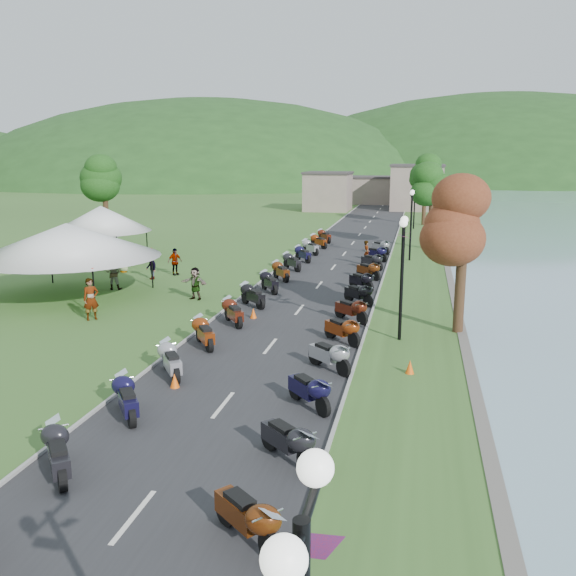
# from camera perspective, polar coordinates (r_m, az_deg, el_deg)

# --- Properties ---
(road) EXTENTS (7.00, 120.00, 0.02)m
(road) POSITION_cam_1_polar(r_m,az_deg,el_deg) (47.47, 5.29, 3.21)
(road) COLOR #2C2C2E
(road) RESTS_ON ground
(hills_backdrop) EXTENTS (360.00, 120.00, 76.00)m
(hills_backdrop) POSITION_cam_1_polar(r_m,az_deg,el_deg) (206.76, 10.82, 9.99)
(hills_backdrop) COLOR #285621
(hills_backdrop) RESTS_ON ground
(far_building) EXTENTS (18.00, 16.00, 5.00)m
(far_building) POSITION_cam_1_polar(r_m,az_deg,el_deg) (91.99, 7.55, 9.08)
(far_building) COLOR gray
(far_building) RESTS_ON ground
(moto_row_left) EXTENTS (2.60, 49.93, 1.10)m
(moto_row_left) POSITION_cam_1_polar(r_m,az_deg,el_deg) (30.63, -3.39, -0.76)
(moto_row_left) COLOR #331411
(moto_row_left) RESTS_ON ground
(moto_row_right) EXTENTS (2.60, 42.70, 1.10)m
(moto_row_right) POSITION_cam_1_polar(r_m,az_deg,el_deg) (28.05, 5.74, -2.02)
(moto_row_right) COLOR #331411
(moto_row_right) RESTS_ON ground
(vendor_tent_main) EXTENTS (6.44, 6.44, 4.00)m
(vendor_tent_main) POSITION_cam_1_polar(r_m,az_deg,el_deg) (34.32, -19.81, 2.42)
(vendor_tent_main) COLOR silver
(vendor_tent_main) RESTS_ON ground
(vendor_tent_side) EXTENTS (4.60, 4.60, 4.00)m
(vendor_tent_side) POSITION_cam_1_polar(r_m,az_deg,el_deg) (45.48, -16.97, 4.86)
(vendor_tent_side) COLOR silver
(vendor_tent_side) RESTS_ON ground
(tree_lakeside) EXTENTS (2.68, 2.68, 7.43)m
(tree_lakeside) POSITION_cam_1_polar(r_m,az_deg,el_deg) (26.57, 16.02, 3.73)
(tree_lakeside) COLOR #23591A
(tree_lakeside) RESTS_ON ground
(pedestrian_a) EXTENTS (0.88, 0.87, 1.96)m
(pedestrian_a) POSITION_cam_1_polar(r_m,az_deg,el_deg) (29.72, -17.83, -2.84)
(pedestrian_a) COLOR slate
(pedestrian_a) RESTS_ON ground
(pedestrian_b) EXTENTS (0.99, 0.63, 1.91)m
(pedestrian_b) POSITION_cam_1_polar(r_m,az_deg,el_deg) (36.09, -15.93, -0.11)
(pedestrian_b) COLOR slate
(pedestrian_b) RESTS_ON ground
(pedestrian_c) EXTENTS (1.12, 1.02, 1.67)m
(pedestrian_c) POSITION_cam_1_polar(r_m,az_deg,el_deg) (38.45, -12.63, 0.81)
(pedestrian_c) COLOR slate
(pedestrian_c) RESTS_ON ground
(traffic_cone_near) EXTENTS (0.32, 0.32, 0.49)m
(traffic_cone_near) POSITION_cam_1_polar(r_m,az_deg,el_deg) (20.47, -10.56, -8.53)
(traffic_cone_near) COLOR #F2590C
(traffic_cone_near) RESTS_ON ground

